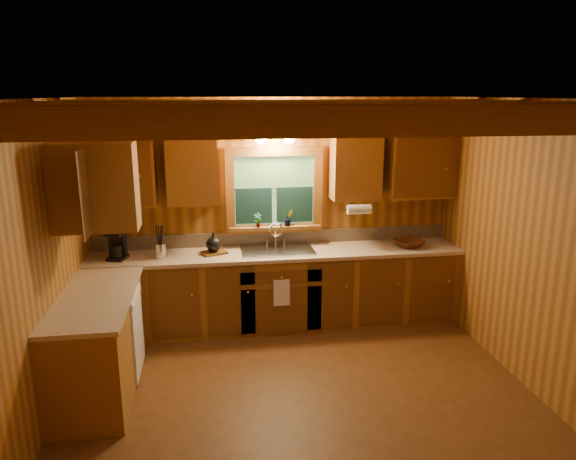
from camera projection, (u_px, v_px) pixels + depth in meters
The scene contains 20 objects.
room at pixel (302, 260), 4.41m from camera, with size 4.20×4.20×4.20m.
ceiling_beams at pixel (303, 113), 4.11m from camera, with size 4.20×2.54×0.18m.
base_cabinets at pixel (237, 302), 5.79m from camera, with size 4.20×2.22×0.86m.
countertop at pixel (237, 263), 5.68m from camera, with size 4.20×2.24×0.04m.
backsplash at pixel (274, 238), 6.30m from camera, with size 4.20×0.02×0.16m, color tan.
dishwasher_panel at pixel (138, 332), 5.07m from camera, with size 0.02×0.60×0.80m, color white.
upper_cabinets at pixel (226, 172), 5.56m from camera, with size 4.19×1.77×0.78m.
window at pixel (274, 192), 6.14m from camera, with size 1.12×0.08×1.00m.
window_sill at pixel (275, 227), 6.20m from camera, with size 1.06×0.14×0.04m, color brown.
wall_sconce at pixel (275, 138), 5.87m from camera, with size 0.45×0.21×0.17m.
paper_towel_roll at pixel (359, 209), 5.99m from camera, with size 0.11×0.11×0.27m, color white.
dish_towel at pixel (282, 293), 5.82m from camera, with size 0.18×0.01×0.30m, color white.
sink at pixel (278, 255), 6.06m from camera, with size 0.82×0.48×0.43m.
coffee_maker at pixel (117, 245), 5.73m from camera, with size 0.18×0.23×0.32m.
utensil_crock at pixel (160, 250), 5.78m from camera, with size 0.13×0.13×0.36m.
cutting_board at pixel (214, 253), 5.94m from camera, with size 0.27×0.19×0.02m, color brown.
teakettle at pixel (214, 244), 5.91m from camera, with size 0.17×0.17×0.21m.
wicker_basket at pixel (409, 243), 6.20m from camera, with size 0.34×0.34×0.08m, color #48230C.
potted_plant_left at pixel (258, 220), 6.11m from camera, with size 0.09×0.06×0.17m, color brown.
potted_plant_right at pixel (288, 218), 6.17m from camera, with size 0.11×0.09×0.19m, color brown.
Camera 1 is at (-0.75, -4.15, 2.64)m, focal length 33.16 mm.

